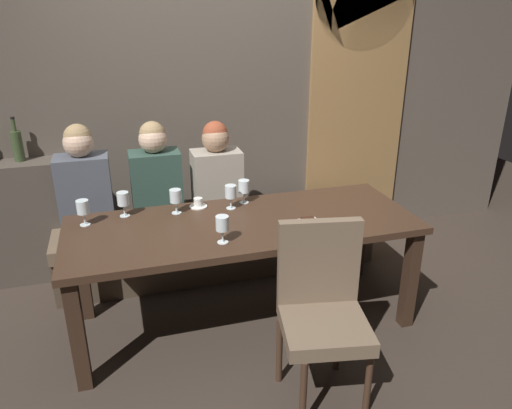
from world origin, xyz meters
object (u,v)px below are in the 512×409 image
banquette_bench (221,246)px  chair_near_side (322,302)px  wine_glass_near_left (123,200)px  fork_on_table (329,225)px  diner_redhead (84,186)px  dessert_plate (307,224)px  wine_glass_center_front (176,197)px  dining_table (243,234)px  espresso_cup (198,203)px  wine_glass_far_left (244,187)px  diner_bearded (156,179)px  wine_glass_far_right (83,208)px  wine_bottle_pale_label (17,145)px  wine_glass_end_right (231,193)px  diner_far_end (217,176)px  wine_glass_near_right (222,224)px

banquette_bench → chair_near_side: bearing=-80.8°
wine_glass_near_left → fork_on_table: bearing=-22.6°
diner_redhead → dessert_plate: bearing=-32.9°
wine_glass_center_front → banquette_bench: bearing=48.8°
dining_table → espresso_cup: size_ratio=18.33×
wine_glass_far_left → espresso_cup: size_ratio=1.37×
chair_near_side → diner_redhead: bearing=130.3°
diner_bearded → espresso_cup: size_ratio=6.71×
dining_table → wine_glass_near_left: (-0.71, 0.31, 0.20)m
banquette_bench → espresso_cup: size_ratio=20.83×
dining_table → diner_bearded: (-0.47, 0.72, 0.18)m
espresso_cup → fork_on_table: (0.73, -0.52, -0.02)m
wine_glass_center_front → dessert_plate: size_ratio=0.86×
dessert_plate → fork_on_table: bearing=-11.4°
wine_glass_far_right → fork_on_table: bearing=-16.6°
wine_glass_near_left → wine_glass_center_front: same height
espresso_cup → fork_on_table: 0.90m
wine_bottle_pale_label → wine_glass_far_right: 0.97m
banquette_bench → diner_redhead: (-0.96, -0.01, 0.61)m
diner_redhead → wine_glass_center_front: size_ratio=5.04×
banquette_bench → diner_bearded: 0.76m
wine_bottle_pale_label → espresso_cup: bearing=-32.3°
dining_table → wine_glass_near_left: 0.80m
fork_on_table → diner_bearded: bearing=148.4°
dining_table → wine_glass_center_front: 0.51m
diner_redhead → wine_glass_center_front: bearing=-36.5°
wine_glass_end_right → banquette_bench: bearing=87.2°
wine_glass_center_front → dessert_plate: 0.87m
chair_near_side → wine_glass_end_right: chair_near_side is taller
diner_far_end → diner_bearded: bearing=174.5°
chair_near_side → wine_glass_center_front: (-0.62, 0.98, 0.30)m
diner_far_end → fork_on_table: (0.52, -0.88, -0.08)m
wine_glass_far_right → espresso_cup: wine_glass_far_right is taller
wine_glass_end_right → fork_on_table: size_ratio=0.96×
wine_bottle_pale_label → wine_glass_center_front: wine_bottle_pale_label is taller
wine_glass_end_right → wine_glass_near_left: bearing=174.2°
wine_glass_near_left → diner_far_end: bearing=28.3°
wine_glass_near_left → wine_glass_far_left: bearing=0.3°
wine_bottle_pale_label → wine_glass_far_left: (1.49, -0.76, -0.21)m
espresso_cup → wine_bottle_pale_label: bearing=147.7°
diner_far_end → wine_glass_near_right: diner_far_end is taller
wine_bottle_pale_label → wine_glass_center_front: size_ratio=1.99×
dining_table → wine_glass_far_left: (0.09, 0.31, 0.20)m
dining_table → wine_glass_far_right: size_ratio=13.41×
wine_glass_near_right → diner_redhead: bearing=129.6°
wine_glass_far_left → espresso_cup: 0.33m
wine_glass_near_right → espresso_cup: bearing=93.9°
banquette_bench → wine_glass_end_right: size_ratio=15.24×
chair_near_side → wine_glass_far_left: bearing=97.8°
banquette_bench → wine_bottle_pale_label: (-1.41, 0.37, 0.84)m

